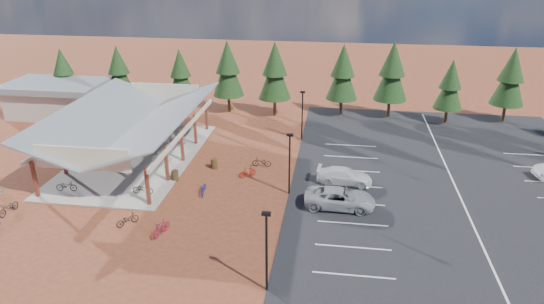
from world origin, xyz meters
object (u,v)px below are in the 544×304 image
object	(u,v)px
bike_0	(66,186)
bike_6	(176,140)
lamp_post_2	(302,112)
bike_12	(127,219)
bike_1	(119,157)
bike_14	(204,188)
trash_bin_1	(214,164)
car_3	(344,176)
bike_pavilion	(131,120)
bike_15	(248,172)
lamp_post_1	(290,160)
bike_2	(111,149)
bike_4	(143,189)
bike_3	(144,125)
bike_5	(162,157)
bike_7	(173,137)
bike_8	(9,207)
lamp_post_0	(266,246)
bike_16	(262,162)
trash_bin_0	(175,176)
bike_11	(161,227)
car_2	(340,198)
outbuilding	(57,98)

from	to	relation	value
bike_0	bike_6	xyz separation A→B (m)	(5.59, 10.81, 0.04)
lamp_post_2	bike_12	bearing A→B (deg)	-120.65
bike_1	bike_14	world-z (taller)	bike_1
trash_bin_1	car_3	xyz separation A→B (m)	(11.52, -1.49, 0.25)
bike_pavilion	bike_15	distance (m)	11.89
lamp_post_1	bike_2	size ratio (longest dim) A/B	2.80
lamp_post_2	bike_4	world-z (taller)	lamp_post_2
bike_3	bike_5	bearing A→B (deg)	-142.53
bike_7	lamp_post_2	bearing A→B (deg)	-64.63
bike_2	bike_8	size ratio (longest dim) A/B	0.99
lamp_post_0	bike_15	world-z (taller)	lamp_post_0
bike_1	bike_3	size ratio (longest dim) A/B	1.02
bike_14	car_3	world-z (taller)	car_3
bike_16	bike_7	bearing A→B (deg)	-115.69
lamp_post_0	trash_bin_0	distance (m)	16.50
bike_5	bike_11	distance (m)	12.18
bike_1	bike_14	bearing A→B (deg)	-101.09
bike_2	bike_0	bearing A→B (deg)	-178.98
lamp_post_2	bike_0	bearing A→B (deg)	-141.37
bike_11	car_2	size ratio (longest dim) A/B	0.35
bike_0	car_2	size ratio (longest dim) A/B	0.32
lamp_post_0	bike_15	xyz separation A→B (m)	(-3.87, 14.53, -2.50)
bike_4	bike_7	size ratio (longest dim) A/B	0.98
bike_3	bike_7	bearing A→B (deg)	-119.49
lamp_post_2	car_3	xyz separation A→B (m)	(4.37, -9.60, -2.27)
bike_12	car_3	distance (m)	17.59
lamp_post_2	bike_5	xyz separation A→B (m)	(-12.16, -7.76, -2.33)
lamp_post_0	bike_15	size ratio (longest dim) A/B	3.23
trash_bin_0	bike_2	xyz separation A→B (m)	(-7.82, 4.48, 0.13)
bike_14	bike_pavilion	bearing A→B (deg)	137.62
car_2	bike_14	bearing A→B (deg)	86.91
lamp_post_0	bike_1	bearing A→B (deg)	135.69
lamp_post_0	bike_5	world-z (taller)	lamp_post_0
trash_bin_1	bike_1	xyz separation A→B (m)	(-8.84, -0.29, 0.19)
bike_4	car_2	world-z (taller)	car_2
bike_pavilion	bike_3	bearing A→B (deg)	105.34
lamp_post_0	car_2	distance (m)	11.29
lamp_post_0	bike_14	bearing A→B (deg)	121.50
trash_bin_1	car_2	xyz separation A→B (m)	(11.19, -5.58, 0.33)
outbuilding	car_2	size ratio (longest dim) A/B	2.06
lamp_post_2	bike_2	xyz separation A→B (m)	(-17.65, -6.51, -2.39)
lamp_post_2	car_2	bearing A→B (deg)	-73.55
bike_7	bike_12	bearing A→B (deg)	-160.50
bike_11	bike_16	distance (m)	13.06
bike_3	bike_8	distance (m)	18.58
bike_pavilion	lamp_post_0	xyz separation A→B (m)	(15.00, -17.00, -0.85)
bike_0	car_3	size ratio (longest dim) A/B	0.37
bike_2	bike_6	xyz separation A→B (m)	(5.43, 3.09, 0.00)
bike_14	bike_4	bearing A→B (deg)	-175.76
bike_5	bike_8	distance (m)	13.08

